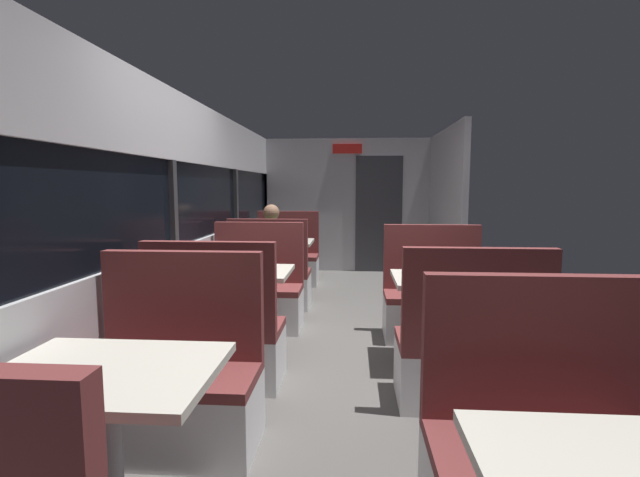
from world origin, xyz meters
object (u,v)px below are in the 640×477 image
dining_table_mid_window (240,281)px  seated_passenger (271,263)px  bench_rear_aisle_facing_end (469,358)px  bench_rear_aisle_facing_entry (433,305)px  dining_table_rear_aisle (449,289)px  bench_front_aisle_facing_entry (543,467)px  dining_table_near_window (107,392)px  bench_near_window_facing_entry (175,389)px  bench_far_window_facing_end (271,281)px  bench_mid_window_facing_end (217,341)px  bench_mid_window_facing_entry (257,297)px  dining_table_far_window (279,248)px  coffee_cup_primary (424,269)px  bench_far_window_facing_entry (287,262)px

dining_table_mid_window → seated_passenger: bearing=90.0°
bench_rear_aisle_facing_end → bench_rear_aisle_facing_entry: bearing=90.0°
dining_table_rear_aisle → bench_front_aisle_facing_entry: bearing=-90.0°
dining_table_near_window → bench_rear_aisle_facing_entry: (1.79, 2.72, -0.31)m
bench_near_window_facing_entry → dining_table_mid_window: bearing=90.0°
bench_near_window_facing_entry → seated_passenger: 3.11m
dining_table_near_window → bench_near_window_facing_entry: bench_near_window_facing_entry is taller
bench_far_window_facing_end → seated_passenger: seated_passenger is taller
bench_near_window_facing_entry → dining_table_rear_aisle: (1.79, 1.32, 0.31)m
bench_near_window_facing_entry → bench_mid_window_facing_end: 0.82m
bench_mid_window_facing_entry → bench_rear_aisle_facing_entry: size_ratio=1.00×
bench_mid_window_facing_end → seated_passenger: bearing=90.0°
bench_mid_window_facing_end → bench_front_aisle_facing_entry: 2.28m
dining_table_mid_window → dining_table_far_window: bearing=90.0°
dining_table_far_window → seated_passenger: seated_passenger is taller
bench_near_window_facing_entry → bench_rear_aisle_facing_end: 1.89m
bench_far_window_facing_end → bench_near_window_facing_entry: bearing=-90.0°
bench_mid_window_facing_entry → bench_near_window_facing_entry: bearing=-90.0°
coffee_cup_primary → bench_rear_aisle_facing_entry: bearing=72.1°
bench_rear_aisle_facing_end → dining_table_rear_aisle: bearing=90.0°
dining_table_far_window → bench_rear_aisle_facing_end: 3.61m
bench_far_window_facing_entry → bench_rear_aisle_facing_entry: bearing=-53.5°
bench_far_window_facing_entry → bench_front_aisle_facing_entry: (1.79, -5.03, 0.00)m
bench_rear_aisle_facing_entry → coffee_cup_primary: 0.77m
bench_front_aisle_facing_entry → seated_passenger: bearing=115.8°
bench_rear_aisle_facing_end → coffee_cup_primary: size_ratio=12.22×
dining_table_mid_window → dining_table_rear_aisle: (1.79, -0.20, 0.00)m
bench_mid_window_facing_entry → dining_table_rear_aisle: (1.79, -0.90, 0.31)m
seated_passenger → bench_mid_window_facing_end: bearing=-90.0°
dining_table_near_window → bench_far_window_facing_entry: (0.00, 5.13, -0.31)m
seated_passenger → coffee_cup_primary: seated_passenger is taller
bench_near_window_facing_entry → dining_table_rear_aisle: size_ratio=1.22×
bench_rear_aisle_facing_end → dining_table_near_window: bearing=-143.7°
bench_near_window_facing_entry → bench_front_aisle_facing_entry: same height
bench_mid_window_facing_end → bench_mid_window_facing_entry: 1.40m
bench_mid_window_facing_entry → bench_front_aisle_facing_entry: size_ratio=1.00×
bench_rear_aisle_facing_entry → dining_table_far_window: bearing=136.2°
dining_table_near_window → bench_front_aisle_facing_entry: (1.79, 0.10, -0.31)m
bench_near_window_facing_entry → seated_passenger: (0.00, 3.11, 0.21)m
bench_near_window_facing_entry → coffee_cup_primary: bench_near_window_facing_entry is taller
bench_rear_aisle_facing_entry → seated_passenger: bearing=148.7°
dining_table_far_window → coffee_cup_primary: bearing=-55.2°
seated_passenger → bench_far_window_facing_entry: bearing=90.0°
dining_table_near_window → bench_front_aisle_facing_entry: size_ratio=0.82×
dining_table_far_window → bench_rear_aisle_facing_end: bench_rear_aisle_facing_end is taller
dining_table_mid_window → dining_table_rear_aisle: size_ratio=1.00×
coffee_cup_primary → dining_table_rear_aisle: bearing=-31.1°
bench_mid_window_facing_end → bench_rear_aisle_facing_end: bearing=-6.4°
bench_near_window_facing_entry → seated_passenger: size_ratio=0.87×
dining_table_near_window → dining_table_mid_window: 2.22m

